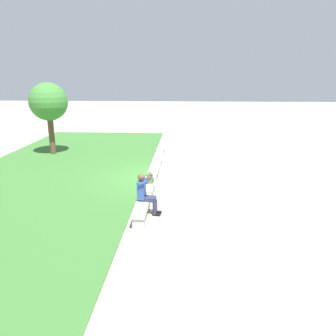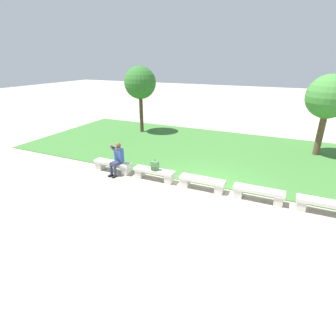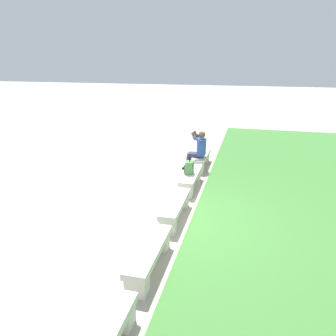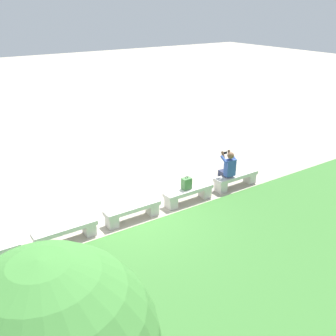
{
  "view_description": "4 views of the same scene",
  "coord_description": "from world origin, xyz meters",
  "px_view_note": "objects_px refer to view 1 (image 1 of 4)",
  "views": [
    {
      "loc": [
        -13.12,
        -1.3,
        4.26
      ],
      "look_at": [
        -1.48,
        -0.67,
        0.89
      ],
      "focal_mm": 35.0,
      "sensor_mm": 36.0,
      "label": 1
    },
    {
      "loc": [
        2.45,
        -8.34,
        4.48
      ],
      "look_at": [
        -1.08,
        -0.64,
        0.91
      ],
      "focal_mm": 28.0,
      "sensor_mm": 36.0,
      "label": 2
    },
    {
      "loc": [
        6.66,
        1.53,
        3.53
      ],
      "look_at": [
        -0.74,
        -0.36,
        0.97
      ],
      "focal_mm": 35.0,
      "sensor_mm": 36.0,
      "label": 3
    },
    {
      "loc": [
        4.62,
        8.67,
        5.73
      ],
      "look_at": [
        -1.73,
        -0.76,
        0.94
      ],
      "focal_mm": 42.0,
      "sensor_mm": 36.0,
      "label": 4
    }
  ],
  "objects_px": {
    "bench_main": "(142,209)",
    "bench_far": "(158,160)",
    "bench_near": "(149,187)",
    "bench_end": "(161,151)",
    "person_photographer": "(145,192)",
    "bench_mid": "(154,172)",
    "tree_left_background": "(48,102)",
    "backpack": "(150,178)"
  },
  "relations": [
    {
      "from": "bench_main",
      "to": "bench_near",
      "type": "height_order",
      "value": "same"
    },
    {
      "from": "bench_end",
      "to": "tree_left_background",
      "type": "distance_m",
      "value": 6.45
    },
    {
      "from": "bench_mid",
      "to": "tree_left_background",
      "type": "distance_m",
      "value": 7.61
    },
    {
      "from": "bench_near",
      "to": "tree_left_background",
      "type": "relative_size",
      "value": 0.43
    },
    {
      "from": "person_photographer",
      "to": "tree_left_background",
      "type": "bearing_deg",
      "value": 38.2
    },
    {
      "from": "bench_far",
      "to": "person_photographer",
      "type": "xyz_separation_m",
      "value": [
        -5.6,
        -0.08,
        0.44
      ]
    },
    {
      "from": "bench_far",
      "to": "backpack",
      "type": "xyz_separation_m",
      "value": [
        -3.89,
        -0.04,
        0.33
      ]
    },
    {
      "from": "bench_end",
      "to": "backpack",
      "type": "distance_m",
      "value": 5.88
    },
    {
      "from": "bench_main",
      "to": "bench_near",
      "type": "relative_size",
      "value": 1.0
    },
    {
      "from": "bench_mid",
      "to": "person_photographer",
      "type": "height_order",
      "value": "person_photographer"
    },
    {
      "from": "bench_near",
      "to": "backpack",
      "type": "xyz_separation_m",
      "value": [
        0.06,
        -0.04,
        0.33
      ]
    },
    {
      "from": "backpack",
      "to": "tree_left_background",
      "type": "distance_m",
      "value": 8.71
    },
    {
      "from": "bench_main",
      "to": "bench_mid",
      "type": "relative_size",
      "value": 1.0
    },
    {
      "from": "bench_main",
      "to": "bench_far",
      "type": "xyz_separation_m",
      "value": [
        5.93,
        0.0,
        0.0
      ]
    },
    {
      "from": "person_photographer",
      "to": "tree_left_background",
      "type": "distance_m",
      "value": 9.95
    },
    {
      "from": "bench_mid",
      "to": "person_photographer",
      "type": "relative_size",
      "value": 1.26
    },
    {
      "from": "tree_left_background",
      "to": "bench_near",
      "type": "bearing_deg",
      "value": -135.3
    },
    {
      "from": "bench_mid",
      "to": "backpack",
      "type": "bearing_deg",
      "value": -178.78
    },
    {
      "from": "bench_near",
      "to": "tree_left_background",
      "type": "distance_m",
      "value": 8.82
    },
    {
      "from": "bench_main",
      "to": "backpack",
      "type": "distance_m",
      "value": 2.07
    },
    {
      "from": "bench_far",
      "to": "bench_mid",
      "type": "bearing_deg",
      "value": 180.0
    },
    {
      "from": "backpack",
      "to": "bench_far",
      "type": "bearing_deg",
      "value": 0.6
    },
    {
      "from": "bench_near",
      "to": "bench_mid",
      "type": "xyz_separation_m",
      "value": [
        1.98,
        0.0,
        0.0
      ]
    },
    {
      "from": "bench_mid",
      "to": "person_photographer",
      "type": "bearing_deg",
      "value": -178.78
    },
    {
      "from": "bench_near",
      "to": "bench_end",
      "type": "xyz_separation_m",
      "value": [
        5.93,
        0.0,
        0.0
      ]
    },
    {
      "from": "bench_mid",
      "to": "bench_far",
      "type": "xyz_separation_m",
      "value": [
        1.98,
        0.0,
        0.0
      ]
    },
    {
      "from": "backpack",
      "to": "tree_left_background",
      "type": "bearing_deg",
      "value": 45.19
    },
    {
      "from": "bench_end",
      "to": "tree_left_background",
      "type": "xyz_separation_m",
      "value": [
        0.08,
        5.94,
        2.51
      ]
    },
    {
      "from": "bench_mid",
      "to": "bench_end",
      "type": "relative_size",
      "value": 1.0
    },
    {
      "from": "bench_main",
      "to": "backpack",
      "type": "bearing_deg",
      "value": -1.14
    },
    {
      "from": "bench_main",
      "to": "bench_near",
      "type": "distance_m",
      "value": 1.98
    },
    {
      "from": "bench_main",
      "to": "tree_left_background",
      "type": "bearing_deg",
      "value": 36.67
    },
    {
      "from": "bench_mid",
      "to": "person_photographer",
      "type": "xyz_separation_m",
      "value": [
        -3.62,
        -0.08,
        0.44
      ]
    },
    {
      "from": "backpack",
      "to": "bench_mid",
      "type": "bearing_deg",
      "value": 1.22
    },
    {
      "from": "bench_far",
      "to": "bench_end",
      "type": "distance_m",
      "value": 1.98
    },
    {
      "from": "bench_near",
      "to": "person_photographer",
      "type": "distance_m",
      "value": 1.71
    },
    {
      "from": "bench_mid",
      "to": "tree_left_background",
      "type": "xyz_separation_m",
      "value": [
        4.03,
        5.94,
        2.51
      ]
    },
    {
      "from": "bench_end",
      "to": "person_photographer",
      "type": "relative_size",
      "value": 1.26
    },
    {
      "from": "bench_end",
      "to": "person_photographer",
      "type": "height_order",
      "value": "person_photographer"
    },
    {
      "from": "person_photographer",
      "to": "bench_near",
      "type": "bearing_deg",
      "value": 2.69
    },
    {
      "from": "person_photographer",
      "to": "bench_far",
      "type": "bearing_deg",
      "value": 0.79
    },
    {
      "from": "bench_near",
      "to": "bench_end",
      "type": "bearing_deg",
      "value": 0.0
    }
  ]
}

